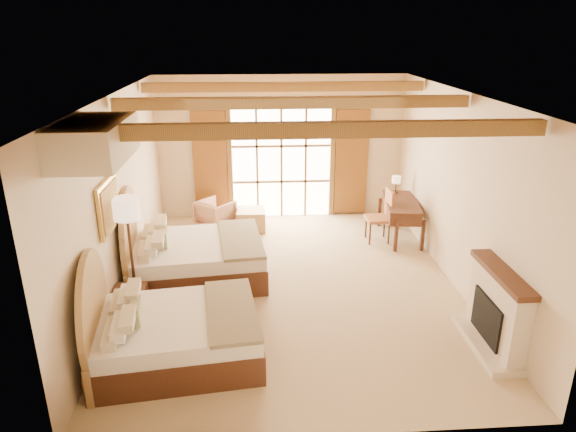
{
  "coord_description": "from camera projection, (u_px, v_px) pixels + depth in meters",
  "views": [
    {
      "loc": [
        -0.61,
        -7.84,
        4.16
      ],
      "look_at": [
        -0.07,
        0.2,
        1.18
      ],
      "focal_mm": 32.0,
      "sensor_mm": 36.0,
      "label": 1
    }
  ],
  "objects": [
    {
      "name": "wall_back",
      "position": [
        281.0,
        148.0,
        11.53
      ],
      "size": [
        5.5,
        0.0,
        5.5
      ],
      "primitive_type": "plane",
      "rotation": [
        1.57,
        0.0,
        0.0
      ],
      "color": "beige",
      "rests_on": "ground"
    },
    {
      "name": "ottoman",
      "position": [
        251.0,
        219.0,
        11.14
      ],
      "size": [
        0.63,
        0.63,
        0.45
      ],
      "primitive_type": "cube",
      "rotation": [
        0.0,
        0.0,
        -0.02
      ],
      "color": "#A48244",
      "rests_on": "floor"
    },
    {
      "name": "painting",
      "position": [
        109.0,
        206.0,
        7.33
      ],
      "size": [
        0.06,
        0.95,
        0.75
      ],
      "color": "gold",
      "rests_on": "wall_left"
    },
    {
      "name": "nightstand",
      "position": [
        131.0,
        305.0,
        7.62
      ],
      "size": [
        0.47,
        0.47,
        0.54
      ],
      "primitive_type": "cube",
      "rotation": [
        0.0,
        0.0,
        0.05
      ],
      "color": "#4E2A1E",
      "rests_on": "floor"
    },
    {
      "name": "bed_near",
      "position": [
        165.0,
        331.0,
        6.7
      ],
      "size": [
        2.3,
        1.84,
        1.4
      ],
      "rotation": [
        0.0,
        0.0,
        0.12
      ],
      "color": "#4E2A1E",
      "rests_on": "floor"
    },
    {
      "name": "ceiling_beams",
      "position": [
        293.0,
        103.0,
        7.74
      ],
      "size": [
        5.39,
        4.6,
        0.18
      ],
      "primitive_type": null,
      "color": "olive",
      "rests_on": "ceiling"
    },
    {
      "name": "desk",
      "position": [
        400.0,
        218.0,
        10.63
      ],
      "size": [
        0.83,
        1.56,
        0.8
      ],
      "rotation": [
        0.0,
        0.0,
        -0.13
      ],
      "color": "#4E2A1E",
      "rests_on": "floor"
    },
    {
      "name": "desk_chair",
      "position": [
        379.0,
        225.0,
        10.49
      ],
      "size": [
        0.5,
        0.5,
        1.1
      ],
      "rotation": [
        0.0,
        0.0,
        0.03
      ],
      "color": "#975834",
      "rests_on": "floor"
    },
    {
      "name": "desk_lamp",
      "position": [
        396.0,
        180.0,
        10.93
      ],
      "size": [
        0.19,
        0.19,
        0.37
      ],
      "color": "#3B281A",
      "rests_on": "desk"
    },
    {
      "name": "wall_left",
      "position": [
        119.0,
        199.0,
        8.08
      ],
      "size": [
        0.0,
        7.0,
        7.0
      ],
      "primitive_type": "plane",
      "rotation": [
        1.57,
        0.0,
        1.57
      ],
      "color": "beige",
      "rests_on": "ground"
    },
    {
      "name": "fireplace",
      "position": [
        496.0,
        314.0,
        6.93
      ],
      "size": [
        0.46,
        1.4,
        1.16
      ],
      "color": "beige",
      "rests_on": "ground"
    },
    {
      "name": "bed_far",
      "position": [
        187.0,
        255.0,
        8.86
      ],
      "size": [
        2.46,
        1.96,
        1.5
      ],
      "rotation": [
        0.0,
        0.0,
        0.11
      ],
      "color": "#4E2A1E",
      "rests_on": "floor"
    },
    {
      "name": "wall_right",
      "position": [
        460.0,
        192.0,
        8.43
      ],
      "size": [
        0.0,
        7.0,
        7.0
      ],
      "primitive_type": "plane",
      "rotation": [
        1.57,
        0.0,
        -1.57
      ],
      "color": "beige",
      "rests_on": "ground"
    },
    {
      "name": "french_doors",
      "position": [
        281.0,
        163.0,
        11.6
      ],
      "size": [
        3.95,
        0.08,
        2.6
      ],
      "color": "white",
      "rests_on": "ground"
    },
    {
      "name": "ceiling",
      "position": [
        293.0,
        94.0,
        7.7
      ],
      "size": [
        7.0,
        7.0,
        0.0
      ],
      "primitive_type": "plane",
      "rotation": [
        3.14,
        0.0,
        0.0
      ],
      "color": "#A96E32",
      "rests_on": "ground"
    },
    {
      "name": "floor",
      "position": [
        293.0,
        284.0,
        8.81
      ],
      "size": [
        7.0,
        7.0,
        0.0
      ],
      "primitive_type": "plane",
      "color": "#C7B283",
      "rests_on": "ground"
    },
    {
      "name": "armchair",
      "position": [
        216.0,
        214.0,
        11.17
      ],
      "size": [
        0.97,
        0.97,
        0.64
      ],
      "primitive_type": "imported",
      "rotation": [
        0.0,
        0.0,
        -3.85
      ],
      "color": "tan",
      "rests_on": "floor"
    },
    {
      "name": "canopy_valance",
      "position": [
        95.0,
        141.0,
        5.77
      ],
      "size": [
        0.7,
        1.4,
        0.45
      ],
      "primitive_type": "cube",
      "color": "beige",
      "rests_on": "ceiling"
    },
    {
      "name": "floor_lamp",
      "position": [
        127.0,
        216.0,
        7.53
      ],
      "size": [
        0.39,
        0.39,
        1.82
      ],
      "color": "#3B281A",
      "rests_on": "floor"
    }
  ]
}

